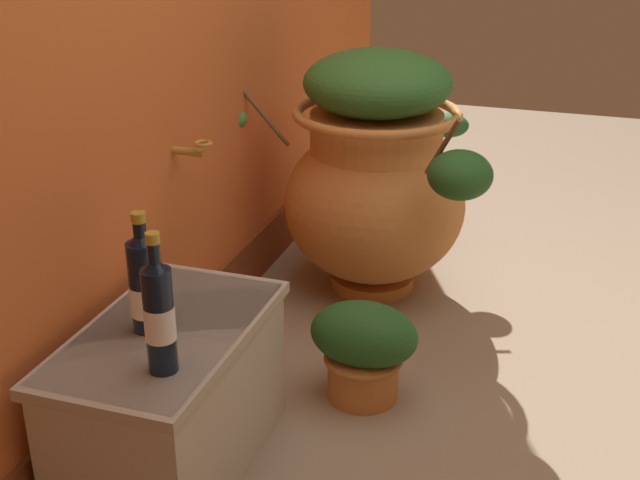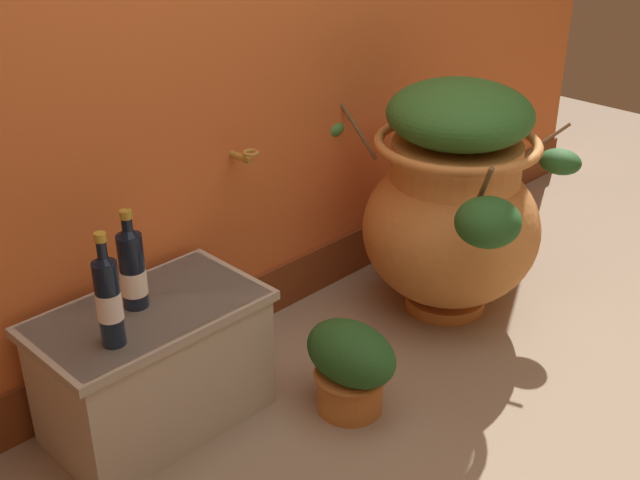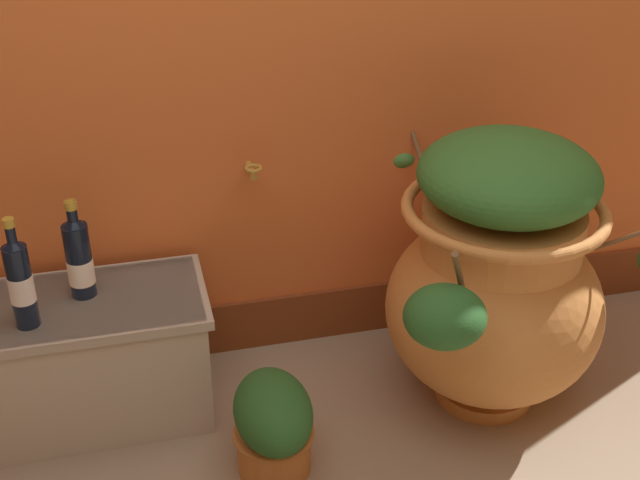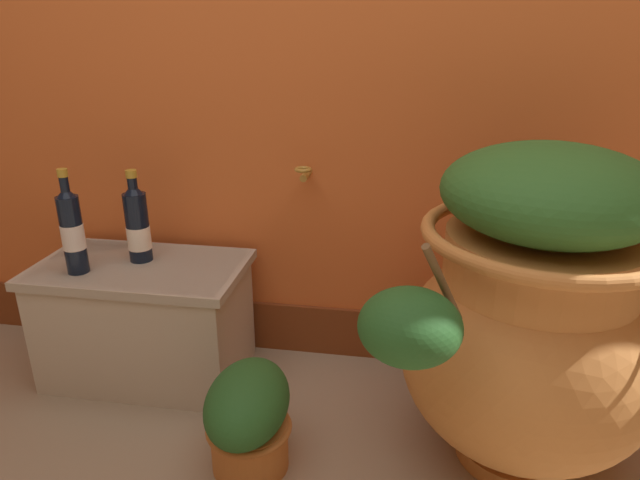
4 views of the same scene
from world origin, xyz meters
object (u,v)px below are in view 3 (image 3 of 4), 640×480
at_px(wine_bottle_middle, 20,280).
at_px(wine_bottle_left, 79,256).
at_px(terracotta_urn, 496,277).
at_px(potted_shrub, 273,424).

bearing_deg(wine_bottle_middle, wine_bottle_left, 38.74).
height_order(terracotta_urn, wine_bottle_middle, terracotta_urn).
distance_m(terracotta_urn, wine_bottle_middle, 1.38).
distance_m(terracotta_urn, wine_bottle_left, 1.24).
relative_size(wine_bottle_middle, potted_shrub, 1.05).
bearing_deg(wine_bottle_left, potted_shrub, -41.11).
height_order(wine_bottle_middle, potted_shrub, wine_bottle_middle).
xyz_separation_m(wine_bottle_left, potted_shrub, (0.49, -0.42, -0.38)).
bearing_deg(wine_bottle_left, wine_bottle_middle, -141.26).
bearing_deg(terracotta_urn, wine_bottle_middle, 174.26).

